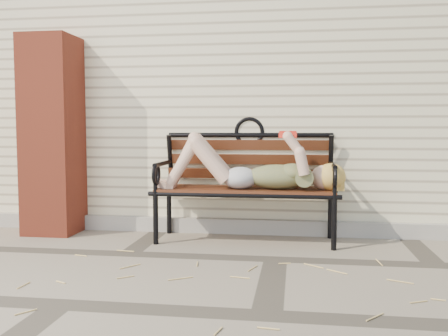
# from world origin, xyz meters

# --- Properties ---
(ground) EXTENTS (80.00, 80.00, 0.00)m
(ground) POSITION_xyz_m (0.00, 0.00, 0.00)
(ground) COLOR gray
(ground) RESTS_ON ground
(house_wall) EXTENTS (8.00, 4.00, 3.00)m
(house_wall) POSITION_xyz_m (0.00, 3.00, 1.50)
(house_wall) COLOR beige
(house_wall) RESTS_ON ground
(foundation_strip) EXTENTS (8.00, 0.10, 0.15)m
(foundation_strip) POSITION_xyz_m (0.00, 0.97, 0.07)
(foundation_strip) COLOR #A09A90
(foundation_strip) RESTS_ON ground
(brick_pillar) EXTENTS (0.50, 0.50, 2.00)m
(brick_pillar) POSITION_xyz_m (-2.30, 0.75, 1.00)
(brick_pillar) COLOR #A23A24
(brick_pillar) RESTS_ON ground
(garden_bench) EXTENTS (1.84, 0.73, 1.19)m
(garden_bench) POSITION_xyz_m (-0.31, 0.75, 0.67)
(garden_bench) COLOR black
(garden_bench) RESTS_ON ground
(reading_woman) EXTENTS (1.73, 0.39, 0.55)m
(reading_woman) POSITION_xyz_m (-0.30, 0.60, 0.71)
(reading_woman) COLOR #0B364E
(reading_woman) RESTS_ON ground
(straw_scatter) EXTENTS (2.84, 1.66, 0.01)m
(straw_scatter) POSITION_xyz_m (-0.00, -0.80, 0.01)
(straw_scatter) COLOR #E3BF6F
(straw_scatter) RESTS_ON ground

